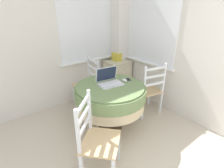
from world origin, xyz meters
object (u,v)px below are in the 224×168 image
object	(u,v)px
computer_mouse	(124,80)
dining_chair_camera_near	(97,140)
cell_phone	(128,79)
dining_chair_near_back_window	(88,85)
laptop	(109,81)
dining_chair_near_right_window	(149,90)
corner_cabinet	(117,77)
storage_box	(117,57)
round_dining_table	(110,95)

from	to	relation	value
computer_mouse	dining_chair_camera_near	size ratio (longest dim) A/B	0.10
cell_phone	dining_chair_near_back_window	size ratio (longest dim) A/B	0.13
laptop	dining_chair_camera_near	world-z (taller)	laptop
cell_phone	dining_chair_near_back_window	world-z (taller)	dining_chair_near_back_window
computer_mouse	dining_chair_camera_near	xyz separation A→B (m)	(-0.84, -0.51, -0.30)
laptop	cell_phone	size ratio (longest dim) A/B	3.18
dining_chair_near_right_window	corner_cabinet	distance (m)	1.00
dining_chair_near_back_window	storage_box	xyz separation A→B (m)	(0.83, 0.18, 0.35)
dining_chair_near_back_window	cell_phone	bearing A→B (deg)	-70.93
cell_phone	dining_chair_near_right_window	world-z (taller)	dining_chair_near_right_window
dining_chair_near_right_window	corner_cabinet	size ratio (longest dim) A/B	1.32
dining_chair_camera_near	storage_box	size ratio (longest dim) A/B	5.46
laptop	storage_box	size ratio (longest dim) A/B	2.20
dining_chair_near_right_window	dining_chair_near_back_window	bearing A→B (deg)	129.67
computer_mouse	cell_phone	xyz separation A→B (m)	(0.09, 0.02, -0.02)
round_dining_table	storage_box	distance (m)	1.34
laptop	cell_phone	distance (m)	0.33
dining_chair_near_back_window	dining_chair_camera_near	size ratio (longest dim) A/B	1.00
dining_chair_camera_near	storage_box	distance (m)	2.14
round_dining_table	dining_chair_near_right_window	size ratio (longest dim) A/B	1.10
dining_chair_near_back_window	storage_box	bearing A→B (deg)	12.47
dining_chair_near_right_window	storage_box	bearing A→B (deg)	82.75
computer_mouse	laptop	bearing A→B (deg)	162.15
dining_chair_near_back_window	corner_cabinet	world-z (taller)	dining_chair_near_back_window
cell_phone	storage_box	world-z (taller)	storage_box
dining_chair_near_right_window	laptop	bearing A→B (deg)	171.15
laptop	dining_chair_near_right_window	size ratio (longest dim) A/B	0.40
computer_mouse	cell_phone	bearing A→B (deg)	11.52
laptop	corner_cabinet	size ratio (longest dim) A/B	0.53
round_dining_table	computer_mouse	xyz separation A→B (m)	(0.26, -0.01, 0.17)
corner_cabinet	cell_phone	bearing A→B (deg)	-120.79
cell_phone	dining_chair_near_back_window	bearing A→B (deg)	109.07
cell_phone	corner_cabinet	size ratio (longest dim) A/B	0.17
dining_chair_near_back_window	dining_chair_camera_near	distance (m)	1.47
round_dining_table	dining_chair_near_back_window	size ratio (longest dim) A/B	1.10
dining_chair_near_right_window	dining_chair_camera_near	size ratio (longest dim) A/B	1.00
dining_chair_near_back_window	dining_chair_camera_near	world-z (taller)	same
round_dining_table	dining_chair_camera_near	distance (m)	0.80
dining_chair_near_right_window	storage_box	xyz separation A→B (m)	(0.13, 1.02, 0.35)
laptop	storage_box	xyz separation A→B (m)	(0.88, 0.91, 0.01)
laptop	cell_phone	xyz separation A→B (m)	(0.32, -0.05, -0.05)
round_dining_table	dining_chair_camera_near	bearing A→B (deg)	-137.88
laptop	dining_chair_camera_near	size ratio (longest dim) A/B	0.40
laptop	computer_mouse	distance (m)	0.24
computer_mouse	corner_cabinet	world-z (taller)	computer_mouse
corner_cabinet	computer_mouse	bearing A→B (deg)	-124.31
round_dining_table	dining_chair_near_right_window	world-z (taller)	dining_chair_near_right_window
dining_chair_near_right_window	storage_box	world-z (taller)	dining_chair_near_right_window
storage_box	dining_chair_near_back_window	bearing A→B (deg)	-167.53
laptop	dining_chair_near_back_window	xyz separation A→B (m)	(0.05, 0.72, -0.33)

